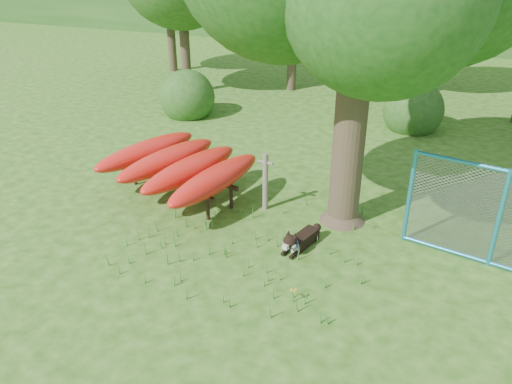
% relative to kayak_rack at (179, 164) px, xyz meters
% --- Properties ---
extents(ground, '(80.00, 80.00, 0.00)m').
position_rel_kayak_rack_xyz_m(ground, '(2.08, -2.23, -0.77)').
color(ground, '#255210').
rests_on(ground, ground).
extents(wooden_post, '(0.34, 0.13, 1.26)m').
position_rel_kayak_rack_xyz_m(wooden_post, '(1.97, 0.18, -0.10)').
color(wooden_post, '#665C4C').
rests_on(wooden_post, ground).
extents(kayak_rack, '(3.44, 3.71, 1.00)m').
position_rel_kayak_rack_xyz_m(kayak_rack, '(0.00, 0.00, 0.00)').
color(kayak_rack, black).
rests_on(kayak_rack, ground).
extents(husky_dog, '(0.48, 1.08, 0.49)m').
position_rel_kayak_rack_xyz_m(husky_dog, '(3.15, -1.02, -0.59)').
color(husky_dog, black).
rests_on(husky_dog, ground).
extents(fence_section, '(3.10, 0.65, 3.06)m').
position_rel_kayak_rack_xyz_m(fence_section, '(6.38, -0.20, 0.15)').
color(fence_section, teal).
rests_on(fence_section, ground).
extents(wildflower_clump, '(0.12, 0.10, 0.25)m').
position_rel_kayak_rack_xyz_m(wildflower_clump, '(3.57, -2.53, -0.57)').
color(wildflower_clump, '#3D802A').
rests_on(wildflower_clump, ground).
extents(shrub_left, '(1.80, 1.80, 1.80)m').
position_rel_kayak_rack_xyz_m(shrub_left, '(-2.92, 5.27, -0.77)').
color(shrub_left, '#224D19').
rests_on(shrub_left, ground).
extents(shrub_mid, '(1.80, 1.80, 1.80)m').
position_rel_kayak_rack_xyz_m(shrub_mid, '(4.08, 6.77, -0.77)').
color(shrub_mid, '#224D19').
rests_on(shrub_mid, ground).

